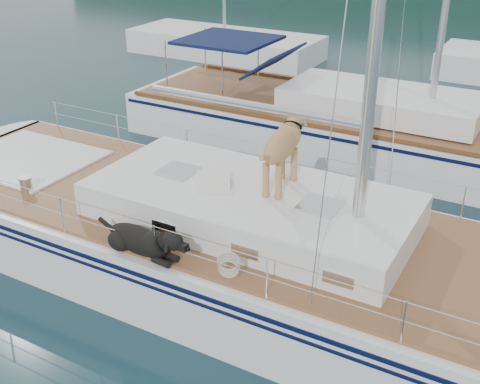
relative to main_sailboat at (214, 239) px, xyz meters
The scene contains 4 objects.
ground 0.69m from the main_sailboat, behind, with size 120.00×120.00×0.00m, color black.
main_sailboat is the anchor object (origin of this frame).
neighbor_sailboat 6.63m from the main_sailboat, 92.34° to the left, with size 11.00×3.50×13.30m.
bg_boat_west 16.18m from the main_sailboat, 120.05° to the left, with size 8.00×3.00×11.65m.
Camera 1 is at (4.89, -7.60, 6.02)m, focal length 45.00 mm.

